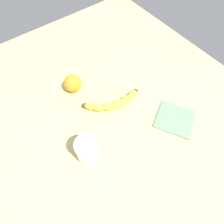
% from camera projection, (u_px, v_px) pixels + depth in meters
% --- Properties ---
extents(wooden_tabletop, '(1.20, 1.20, 0.03)m').
position_uv_depth(wooden_tabletop, '(97.00, 109.00, 0.85)').
color(wooden_tabletop, tan).
rests_on(wooden_tabletop, ground).
extents(banana, '(0.23, 0.11, 0.03)m').
position_uv_depth(banana, '(113.00, 103.00, 0.83)').
color(banana, yellow).
rests_on(banana, wooden_tabletop).
extents(smoothie_glass, '(0.08, 0.08, 0.10)m').
position_uv_depth(smoothie_glass, '(88.00, 151.00, 0.69)').
color(smoothie_glass, silver).
rests_on(smoothie_glass, wooden_tabletop).
extents(orange_fruit, '(0.07, 0.07, 0.07)m').
position_uv_depth(orange_fruit, '(73.00, 83.00, 0.86)').
color(orange_fruit, orange).
rests_on(orange_fruit, wooden_tabletop).
extents(folded_napkin, '(0.19, 0.19, 0.01)m').
position_uv_depth(folded_napkin, '(175.00, 119.00, 0.80)').
color(folded_napkin, slate).
rests_on(folded_napkin, wooden_tabletop).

